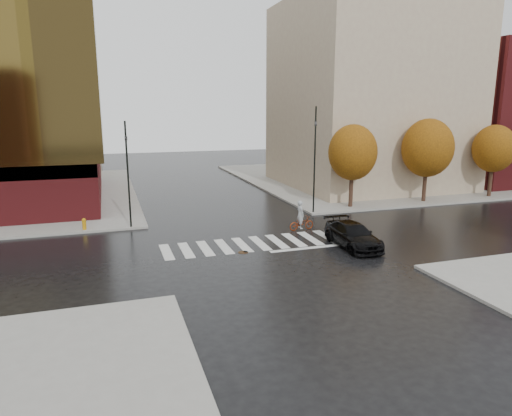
{
  "coord_description": "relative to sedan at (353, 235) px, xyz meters",
  "views": [
    {
      "loc": [
        -8.34,
        -24.17,
        7.88
      ],
      "look_at": [
        -0.01,
        1.19,
        2.0
      ],
      "focal_mm": 32.0,
      "sensor_mm": 36.0,
      "label": 1
    }
  ],
  "objects": [
    {
      "name": "ground",
      "position": [
        -4.91,
        1.8,
        -0.69
      ],
      "size": [
        120.0,
        120.0,
        0.0
      ],
      "primitive_type": "plane",
      "color": "black",
      "rests_on": "ground"
    },
    {
      "name": "sidewalk_ne",
      "position": [
        16.09,
        22.8,
        -0.61
      ],
      "size": [
        30.0,
        30.0,
        0.15
      ],
      "primitive_type": "cube",
      "color": "gray",
      "rests_on": "ground"
    },
    {
      "name": "crosswalk",
      "position": [
        -4.91,
        2.3,
        -0.68
      ],
      "size": [
        12.0,
        3.0,
        0.01
      ],
      "primitive_type": "cube",
      "color": "silver",
      "rests_on": "ground"
    },
    {
      "name": "building_ne_tan",
      "position": [
        12.09,
        18.8,
        8.46
      ],
      "size": [
        16.0,
        16.0,
        18.0
      ],
      "primitive_type": "cube",
      "color": "tan",
      "rests_on": "sidewalk_ne"
    },
    {
      "name": "building_ne_brick",
      "position": [
        28.09,
        17.8,
        6.46
      ],
      "size": [
        14.0,
        14.0,
        14.0
      ],
      "primitive_type": "cube",
      "color": "maroon",
      "rests_on": "sidewalk_ne"
    },
    {
      "name": "building_nw_far",
      "position": [
        -20.91,
        38.8,
        9.46
      ],
      "size": [
        14.0,
        12.0,
        20.0
      ],
      "primitive_type": "cube",
      "color": "tan",
      "rests_on": "sidewalk_nw"
    },
    {
      "name": "tree_ne_a",
      "position": [
        5.09,
        9.2,
        3.77
      ],
      "size": [
        3.8,
        3.8,
        6.5
      ],
      "color": "black",
      "rests_on": "sidewalk_ne"
    },
    {
      "name": "tree_ne_b",
      "position": [
        12.09,
        9.2,
        3.93
      ],
      "size": [
        4.2,
        4.2,
        6.89
      ],
      "color": "black",
      "rests_on": "sidewalk_ne"
    },
    {
      "name": "tree_ne_c",
      "position": [
        19.09,
        9.2,
        3.69
      ],
      "size": [
        3.6,
        3.6,
        6.31
      ],
      "color": "black",
      "rests_on": "sidewalk_ne"
    },
    {
      "name": "sedan",
      "position": [
        0.0,
        0.0,
        0.0
      ],
      "size": [
        2.06,
        4.8,
        1.38
      ],
      "primitive_type": "imported",
      "rotation": [
        0.0,
        0.0,
        -0.03
      ],
      "color": "black",
      "rests_on": "ground"
    },
    {
      "name": "cyclist",
      "position": [
        -1.37,
        4.3,
        -0.02
      ],
      "size": [
        1.79,
        0.77,
        1.97
      ],
      "rotation": [
        0.0,
        0.0,
        1.67
      ],
      "color": "maroon",
      "rests_on": "ground"
    },
    {
      "name": "traffic_light_nw",
      "position": [
        -11.99,
        8.1,
        3.37
      ],
      "size": [
        0.2,
        0.17,
        6.93
      ],
      "rotation": [
        0.0,
        0.0,
        -1.39
      ],
      "color": "black",
      "rests_on": "sidewalk_nw"
    },
    {
      "name": "traffic_light_ne",
      "position": [
        1.39,
        8.27,
        4.0
      ],
      "size": [
        0.18,
        0.21,
        7.84
      ],
      "rotation": [
        0.0,
        0.0,
        3.04
      ],
      "color": "black",
      "rests_on": "sidewalk_ne"
    },
    {
      "name": "fire_hydrant",
      "position": [
        -14.91,
        8.3,
        -0.12
      ],
      "size": [
        0.27,
        0.27,
        0.75
      ],
      "color": "#B87C0A",
      "rests_on": "sidewalk_nw"
    },
    {
      "name": "manhole",
      "position": [
        -6.35,
        0.9,
        -0.68
      ],
      "size": [
        0.76,
        0.76,
        0.01
      ],
      "primitive_type": "cylinder",
      "rotation": [
        0.0,
        0.0,
        -0.42
      ],
      "color": "#442D18",
      "rests_on": "ground"
    }
  ]
}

